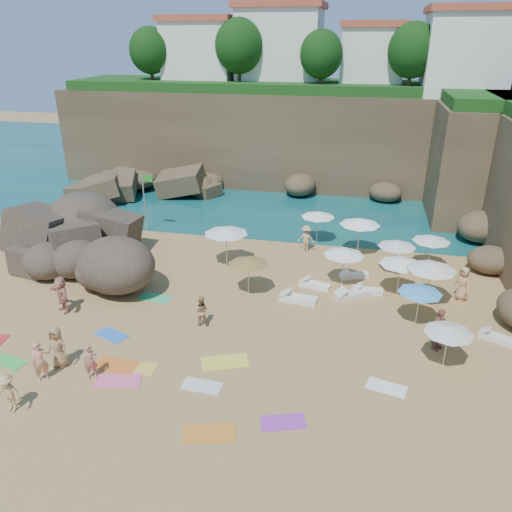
% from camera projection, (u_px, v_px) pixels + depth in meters
% --- Properties ---
extents(ground, '(120.00, 120.00, 0.00)m').
position_uv_depth(ground, '(203.00, 314.00, 24.25)').
color(ground, tan).
rests_on(ground, ground).
extents(seawater, '(120.00, 120.00, 0.00)m').
position_uv_depth(seawater, '(293.00, 168.00, 51.04)').
color(seawater, '#0C4751').
rests_on(seawater, ground).
extents(cliff_back, '(44.00, 8.00, 8.00)m').
position_uv_depth(cliff_back, '(308.00, 138.00, 44.57)').
color(cliff_back, brown).
rests_on(cliff_back, ground).
extents(cliff_corner, '(10.00, 12.00, 8.00)m').
position_uv_depth(cliff_corner, '(500.00, 158.00, 37.21)').
color(cliff_corner, brown).
rests_on(cliff_corner, ground).
extents(rock_promontory, '(12.00, 7.00, 2.00)m').
position_uv_depth(rock_promontory, '(134.00, 202.00, 40.67)').
color(rock_promontory, brown).
rests_on(rock_promontory, ground).
extents(clifftop_buildings, '(28.48, 9.48, 7.00)m').
position_uv_depth(clifftop_buildings, '(324.00, 50.00, 42.15)').
color(clifftop_buildings, white).
rests_on(clifftop_buildings, cliff_back).
extents(clifftop_trees, '(35.60, 23.82, 4.40)m').
position_uv_depth(clifftop_trees, '(341.00, 53.00, 36.19)').
color(clifftop_trees, '#11380F').
rests_on(clifftop_trees, ground).
extents(marina_masts, '(3.10, 0.10, 6.00)m').
position_uv_depth(marina_masts, '(140.00, 132.00, 53.01)').
color(marina_masts, white).
rests_on(marina_masts, ground).
extents(rock_outcrop, '(9.72, 8.16, 3.39)m').
position_uv_depth(rock_outcrop, '(104.00, 266.00, 29.28)').
color(rock_outcrop, brown).
rests_on(rock_outcrop, ground).
extents(flag_pole, '(0.80, 0.14, 4.09)m').
position_uv_depth(flag_pole, '(145.00, 195.00, 33.52)').
color(flag_pole, silver).
rests_on(flag_pole, ground).
extents(parasol_0, '(2.17, 2.17, 2.05)m').
position_uv_depth(parasol_0, '(318.00, 214.00, 32.04)').
color(parasol_0, silver).
rests_on(parasol_0, ground).
extents(parasol_1, '(2.43, 2.43, 2.30)m').
position_uv_depth(parasol_1, '(360.00, 222.00, 30.11)').
color(parasol_1, silver).
rests_on(parasol_1, ground).
extents(parasol_2, '(2.14, 2.14, 2.02)m').
position_uv_depth(parasol_2, '(432.00, 239.00, 28.31)').
color(parasol_2, silver).
rests_on(parasol_2, ground).
extents(parasol_3, '(2.19, 2.19, 2.07)m').
position_uv_depth(parasol_3, '(344.00, 252.00, 26.43)').
color(parasol_3, silver).
rests_on(parasol_3, ground).
extents(parasol_5, '(2.55, 2.55, 2.41)m').
position_uv_depth(parasol_5, '(226.00, 230.00, 28.52)').
color(parasol_5, silver).
rests_on(parasol_5, ground).
extents(parasol_6, '(2.12, 2.12, 2.01)m').
position_uv_depth(parasol_6, '(248.00, 261.00, 25.53)').
color(parasol_6, silver).
rests_on(parasol_6, ground).
extents(parasol_7, '(2.10, 2.10, 1.99)m').
position_uv_depth(parasol_7, '(397.00, 244.00, 27.66)').
color(parasol_7, silver).
rests_on(parasol_7, ground).
extents(parasol_8, '(2.43, 2.43, 2.29)m').
position_uv_depth(parasol_8, '(432.00, 266.00, 24.35)').
color(parasol_8, silver).
rests_on(parasol_8, ground).
extents(parasol_9, '(2.20, 2.20, 2.08)m').
position_uv_depth(parasol_9, '(401.00, 261.00, 25.34)').
color(parasol_9, silver).
rests_on(parasol_9, ground).
extents(parasol_10, '(2.04, 2.04, 1.93)m').
position_uv_depth(parasol_10, '(420.00, 290.00, 22.80)').
color(parasol_10, silver).
rests_on(parasol_10, ground).
extents(parasol_11, '(1.97, 1.97, 1.86)m').
position_uv_depth(parasol_11, '(449.00, 330.00, 19.83)').
color(parasol_11, silver).
rests_on(parasol_11, ground).
extents(lounger_0, '(1.76, 0.96, 0.26)m').
position_uv_depth(lounger_0, '(315.00, 285.00, 26.82)').
color(lounger_0, white).
rests_on(lounger_0, ground).
extents(lounger_1, '(1.59, 0.58, 0.24)m').
position_uv_depth(lounger_1, '(368.00, 291.00, 26.23)').
color(lounger_1, silver).
rests_on(lounger_1, ground).
extents(lounger_2, '(1.68, 1.11, 0.25)m').
position_uv_depth(lounger_2, '(354.00, 276.00, 27.88)').
color(lounger_2, white).
rests_on(lounger_2, ground).
extents(lounger_3, '(1.99, 0.91, 0.30)m').
position_uv_depth(lounger_3, '(298.00, 299.00, 25.38)').
color(lounger_3, white).
rests_on(lounger_3, ground).
extents(lounger_4, '(1.62, 1.11, 0.24)m').
position_uv_depth(lounger_4, '(497.00, 338.00, 22.16)').
color(lounger_4, silver).
rests_on(lounger_4, ground).
extents(lounger_5, '(1.92, 1.54, 0.29)m').
position_uv_depth(lounger_5, '(352.00, 295.00, 25.81)').
color(lounger_5, silver).
rests_on(lounger_5, ground).
extents(towel_2, '(1.93, 1.08, 0.03)m').
position_uv_depth(towel_2, '(116.00, 365.00, 20.51)').
color(towel_2, orange).
rests_on(towel_2, ground).
extents(towel_3, '(1.58, 1.03, 0.03)m').
position_uv_depth(towel_3, '(10.00, 362.00, 20.71)').
color(towel_3, green).
rests_on(towel_3, ground).
extents(towel_4, '(1.59, 0.81, 0.03)m').
position_uv_depth(towel_4, '(137.00, 368.00, 20.35)').
color(towel_4, '#F5B740').
rests_on(towel_4, ground).
extents(towel_5, '(1.58, 0.85, 0.03)m').
position_uv_depth(towel_5, '(202.00, 386.00, 19.30)').
color(towel_5, silver).
rests_on(towel_5, ground).
extents(towel_6, '(1.74, 1.23, 0.03)m').
position_uv_depth(towel_6, '(283.00, 422.00, 17.49)').
color(towel_6, purple).
rests_on(towel_6, ground).
extents(towel_8, '(1.69, 1.25, 0.03)m').
position_uv_depth(towel_8, '(112.00, 335.00, 22.57)').
color(towel_8, blue).
rests_on(towel_8, ground).
extents(towel_9, '(1.94, 1.31, 0.03)m').
position_uv_depth(towel_9, '(118.00, 381.00, 19.59)').
color(towel_9, '#EC5C8A').
rests_on(towel_9, ground).
extents(towel_10, '(2.00, 1.36, 0.03)m').
position_uv_depth(towel_10, '(209.00, 433.00, 17.01)').
color(towel_10, orange).
rests_on(towel_10, ground).
extents(towel_11, '(1.70, 0.96, 0.03)m').
position_uv_depth(towel_11, '(155.00, 298.00, 25.74)').
color(towel_11, '#36BF76').
rests_on(towel_11, ground).
extents(towel_12, '(2.17, 1.64, 0.03)m').
position_uv_depth(towel_12, '(225.00, 362.00, 20.70)').
color(towel_12, yellow).
rests_on(towel_12, ground).
extents(towel_13, '(1.63, 1.08, 0.03)m').
position_uv_depth(towel_13, '(387.00, 387.00, 19.22)').
color(towel_13, white).
rests_on(towel_13, ground).
extents(person_stand_0, '(0.74, 0.72, 1.71)m').
position_uv_depth(person_stand_0, '(40.00, 362.00, 19.33)').
color(person_stand_0, tan).
rests_on(person_stand_0, ground).
extents(person_stand_1, '(0.78, 0.64, 1.47)m').
position_uv_depth(person_stand_1, '(201.00, 311.00, 23.12)').
color(person_stand_1, '#AB8255').
rests_on(person_stand_1, ground).
extents(person_stand_2, '(1.14, 0.57, 1.69)m').
position_uv_depth(person_stand_2, '(306.00, 238.00, 31.03)').
color(person_stand_2, tan).
rests_on(person_stand_2, ground).
extents(person_stand_3, '(1.08, 1.17, 1.92)m').
position_uv_depth(person_stand_3, '(438.00, 329.00, 21.26)').
color(person_stand_3, '#A15F50').
rests_on(person_stand_3, ground).
extents(person_stand_4, '(0.90, 1.00, 1.81)m').
position_uv_depth(person_stand_4, '(463.00, 283.00, 25.30)').
color(person_stand_4, tan).
rests_on(person_stand_4, ground).
extents(person_stand_5, '(1.69, 0.59, 1.79)m').
position_uv_depth(person_stand_5, '(112.00, 244.00, 30.03)').
color(person_stand_5, '#A56352').
rests_on(person_stand_5, ground).
extents(person_lie_0, '(1.18, 1.64, 0.41)m').
position_uv_depth(person_lie_0, '(11.00, 406.00, 17.96)').
color(person_lie_0, tan).
rests_on(person_lie_0, ground).
extents(person_lie_2, '(1.13, 1.89, 0.48)m').
position_uv_depth(person_lie_2, '(60.00, 361.00, 20.39)').
color(person_lie_2, '#99714C').
rests_on(person_lie_2, ground).
extents(person_lie_3, '(2.46, 2.49, 0.49)m').
position_uv_depth(person_lie_3, '(64.00, 307.00, 24.45)').
color(person_lie_3, tan).
rests_on(person_lie_3, ground).
extents(person_lie_4, '(1.23, 1.50, 0.35)m').
position_uv_depth(person_lie_4, '(93.00, 374.00, 19.73)').
color(person_lie_4, '#AE6757').
rests_on(person_lie_4, ground).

